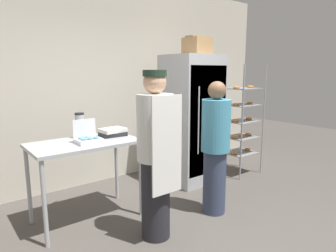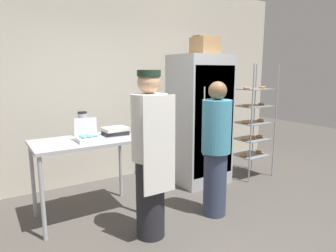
% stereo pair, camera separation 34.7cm
% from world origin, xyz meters
% --- Properties ---
extents(ground_plane, '(14.00, 14.00, 0.00)m').
position_xyz_m(ground_plane, '(0.00, 0.00, 0.00)').
color(ground_plane, '#4C4742').
extents(back_wall, '(6.40, 0.12, 3.08)m').
position_xyz_m(back_wall, '(0.00, 2.36, 1.54)').
color(back_wall, beige).
rests_on(back_wall, ground_plane).
extents(refrigerator, '(0.78, 0.74, 1.93)m').
position_xyz_m(refrigerator, '(0.88, 1.45, 0.97)').
color(refrigerator, '#ADAFB5').
rests_on(refrigerator, ground_plane).
extents(baking_rack, '(0.57, 0.46, 1.81)m').
position_xyz_m(baking_rack, '(1.76, 1.19, 0.88)').
color(baking_rack, '#93969B').
rests_on(baking_rack, ground_plane).
extents(prep_counter, '(1.17, 0.68, 0.92)m').
position_xyz_m(prep_counter, '(-0.94, 1.24, 0.82)').
color(prep_counter, '#ADAFB5').
rests_on(prep_counter, ground_plane).
extents(donut_box, '(0.26, 0.21, 0.25)m').
position_xyz_m(donut_box, '(-0.93, 1.16, 0.97)').
color(donut_box, white).
rests_on(donut_box, prep_counter).
extents(blender_pitcher, '(0.13, 0.13, 0.30)m').
position_xyz_m(blender_pitcher, '(-0.90, 1.44, 1.06)').
color(blender_pitcher, '#99999E').
rests_on(blender_pitcher, prep_counter).
extents(binder_stack, '(0.31, 0.25, 0.09)m').
position_xyz_m(binder_stack, '(-0.54, 1.33, 0.97)').
color(binder_stack, '#232328').
rests_on(binder_stack, prep_counter).
extents(cardboard_storage_box, '(0.33, 0.33, 0.26)m').
position_xyz_m(cardboard_storage_box, '(0.90, 1.39, 2.06)').
color(cardboard_storage_box, '#A87F51').
rests_on(cardboard_storage_box, refrigerator).
extents(person_baker, '(0.36, 0.38, 1.71)m').
position_xyz_m(person_baker, '(-0.53, 0.45, 0.89)').
color(person_baker, '#232328').
rests_on(person_baker, ground_plane).
extents(person_customer, '(0.34, 0.34, 1.59)m').
position_xyz_m(person_customer, '(0.35, 0.46, 0.81)').
color(person_customer, '#333D56').
rests_on(person_customer, ground_plane).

